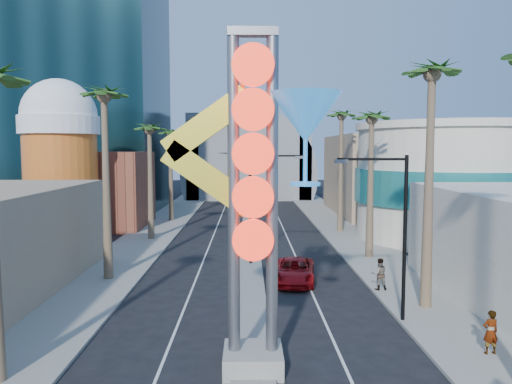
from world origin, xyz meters
The scene contains 22 objects.
sidewalk_west centered at (-9.50, 35.00, 0.07)m, with size 5.00×100.00×0.15m, color gray.
sidewalk_east centered at (9.50, 35.00, 0.07)m, with size 5.00×100.00×0.15m, color gray.
median centered at (0.00, 38.00, 0.07)m, with size 1.60×84.00×0.15m, color gray.
hotel_tower centered at (-22.00, 52.00, 25.00)m, with size 20.00×20.00×50.00m, color black.
brick_filler_west centered at (-16.00, 38.00, 4.00)m, with size 10.00×10.00×8.00m, color brown.
filler_east centered at (16.00, 48.00, 5.00)m, with size 10.00×20.00×10.00m, color tan.
beer_mug centered at (-17.00, 30.00, 7.84)m, with size 7.00×7.00×14.50m.
turquoise_building centered at (18.00, 30.00, 5.25)m, with size 16.60×16.60×10.60m.
canopy centered at (0.00, 72.00, 4.31)m, with size 22.00×16.00×22.00m.
neon_sign centered at (0.82, 2.96, 7.31)m, with size 6.53×2.60×12.55m.
streetlight_0 centered at (0.55, 20.00, 4.88)m, with size 3.79×0.25×8.00m.
streetlight_1 centered at (-0.55, 44.00, 4.88)m, with size 3.79×0.25×8.00m.
streetlight_2 centered at (6.72, 8.00, 4.83)m, with size 3.45×0.25×8.00m.
palm_1 centered at (-9.00, 16.00, 10.82)m, with size 2.40×2.40×12.70m.
palm_2 centered at (-9.00, 30.00, 9.48)m, with size 2.40×2.40×11.20m.
palm_3 centered at (-9.00, 42.00, 9.48)m, with size 2.40×2.40×11.20m.
palm_5 centered at (9.00, 10.00, 11.27)m, with size 2.40×2.40×13.20m.
palm_6 centered at (9.00, 22.00, 9.93)m, with size 2.40×2.40×11.70m.
palm_7 centered at (9.00, 34.00, 10.82)m, with size 2.40×2.40×12.70m.
red_pickup centered at (2.71, 15.31, 0.73)m, with size 2.42×5.24×1.46m, color #B40D13.
pedestrian_a centered at (9.43, 4.00, 1.04)m, with size 0.65×0.42×1.77m, color gray.
pedestrian_b centered at (7.42, 13.12, 1.07)m, with size 0.89×0.70×1.84m, color gray.
Camera 1 is at (-0.18, -15.06, 8.26)m, focal length 35.00 mm.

